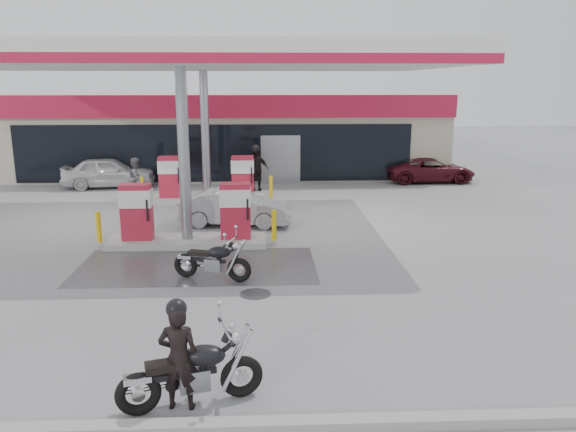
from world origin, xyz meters
name	(u,v)px	position (x,y,z in m)	size (l,w,h in m)	color
ground	(178,266)	(0.00, 0.00, 0.00)	(90.00, 90.00, 0.00)	gray
wet_patch	(197,266)	(0.50, 0.00, 0.00)	(6.00, 3.00, 0.00)	#4C4C4F
drain_cover	(255,294)	(2.00, -2.00, 0.00)	(0.70, 0.70, 0.01)	#38383A
kerb	(100,430)	(0.00, -7.00, 0.07)	(28.00, 0.25, 0.15)	gray
store_building	(221,132)	(0.01, 15.94, 2.01)	(22.00, 8.22, 4.00)	#BFB6A0
canopy	(193,59)	(0.00, 5.00, 5.27)	(16.00, 10.02, 5.51)	silver
pump_island_near	(187,220)	(0.00, 2.00, 0.71)	(5.14, 1.30, 1.78)	#9E9E99
pump_island_far	(207,183)	(0.00, 8.00, 0.71)	(5.14, 1.30, 1.78)	#9E9E99
main_motorcycle	(194,374)	(1.18, -6.33, 0.49)	(2.09, 0.92, 1.10)	black
biker_main	(179,357)	(0.99, -6.39, 0.78)	(0.57, 0.38, 1.57)	black
parked_motorcycle	(213,262)	(1.01, -1.01, 0.44)	(1.90, 0.94, 1.00)	black
sedan_white	(109,172)	(-4.63, 11.20, 0.68)	(1.60, 3.98, 1.36)	silver
attendant	(136,177)	(-2.95, 9.00, 0.80)	(0.78, 0.61, 1.60)	#535257
hatchback_silver	(235,207)	(1.27, 4.20, 0.59)	(1.25, 3.57, 1.18)	#ABAEB3
parked_car_left	(116,165)	(-5.04, 13.99, 0.58)	(1.62, 3.99, 1.16)	#480F14
parked_car_right	(430,170)	(10.00, 12.00, 0.57)	(1.88, 4.09, 1.14)	#4D101A
biker_walking	(256,169)	(1.88, 10.20, 0.92)	(1.08, 0.45, 1.85)	black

